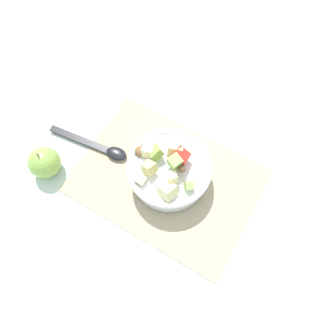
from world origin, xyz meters
The scene contains 5 objects.
ground_plane centered at (0.00, 0.00, 0.00)m, with size 2.40×2.40×0.00m, color silver.
placemat centered at (0.00, 0.00, 0.00)m, with size 0.45×0.32×0.01m, color tan.
salad_bowl centered at (0.00, 0.01, 0.05)m, with size 0.21×0.21×0.12m.
serving_spoon centered at (-0.20, -0.01, 0.01)m, with size 0.23×0.05×0.01m.
whole_apple centered at (-0.28, -0.13, 0.04)m, with size 0.08×0.08×0.09m.
Camera 1 is at (0.15, -0.25, 0.80)m, focal length 35.21 mm.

